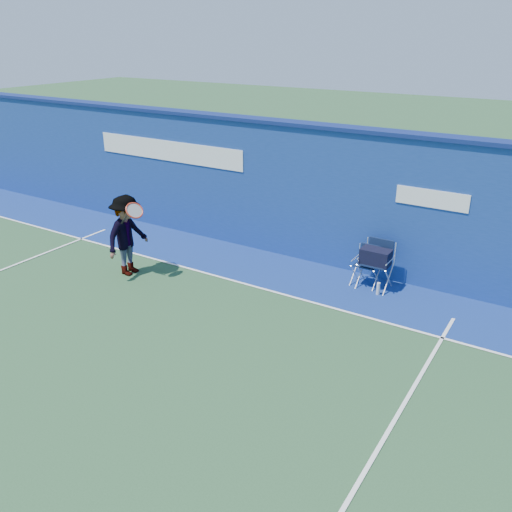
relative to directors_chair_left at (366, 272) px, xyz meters
The scene contains 8 objects.
ground 5.21m from the directors_chair_left, 119.62° to the right, with size 80.00×80.00×0.00m, color #284C2B.
stadium_wall 2.95m from the directors_chair_left, 165.32° to the left, with size 24.00×0.50×3.08m.
out_of_bounds_strip 2.62m from the directors_chair_left, behind, with size 24.00×1.80×0.01m, color navy.
court_lines 4.70m from the directors_chair_left, 123.25° to the right, with size 24.00×12.00×0.01m.
directors_chair_left is the anchor object (origin of this frame).
directors_chair_right 0.25m from the directors_chair_left, 12.64° to the right, with size 0.59×0.53×0.99m.
water_bottle 0.52m from the directors_chair_left, 38.66° to the right, with size 0.07×0.07×0.26m, color silver.
tennis_player 5.08m from the directors_chair_left, 154.56° to the right, with size 0.94×1.16×1.75m.
Camera 1 is at (6.03, -5.31, 4.92)m, focal length 38.00 mm.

